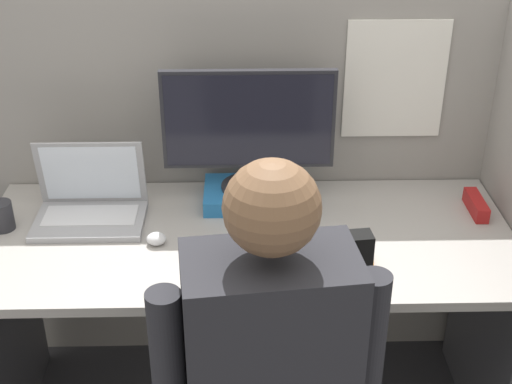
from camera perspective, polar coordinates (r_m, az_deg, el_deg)
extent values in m
cube|color=gray|center=(2.56, -0.83, 0.10)|extent=(2.16, 0.04, 1.39)
cube|color=white|center=(2.42, 11.06, 8.79)|extent=(0.33, 0.01, 0.40)
cube|color=#9E9993|center=(2.22, -0.73, -3.80)|extent=(1.66, 0.71, 0.03)
cube|color=#4C4C51|center=(2.56, -19.10, -10.86)|extent=(0.03, 0.60, 0.72)
cube|color=#4C4C51|center=(2.57, 17.65, -10.42)|extent=(0.03, 0.60, 0.72)
cube|color=#236BAD|center=(2.38, -0.57, -0.21)|extent=(0.30, 0.22, 0.05)
cylinder|color=#232328|center=(2.37, -0.57, 0.47)|extent=(0.18, 0.18, 0.01)
cylinder|color=#232328|center=(2.35, -0.58, 1.45)|extent=(0.04, 0.04, 0.08)
cube|color=#232328|center=(2.27, -0.61, 5.81)|extent=(0.55, 0.02, 0.33)
cube|color=black|center=(2.26, -0.60, 5.68)|extent=(0.53, 0.00, 0.30)
cube|color=#99999E|center=(2.33, -13.15, -2.28)|extent=(0.35, 0.23, 0.02)
cube|color=silver|center=(2.33, -13.10, -1.83)|extent=(0.29, 0.13, 0.00)
cube|color=#99999E|center=(2.35, -13.06, 1.52)|extent=(0.35, 0.04, 0.23)
cube|color=silver|center=(2.35, -13.08, 1.47)|extent=(0.30, 0.03, 0.20)
ellipsoid|color=silver|center=(2.18, -7.98, -3.73)|extent=(0.06, 0.05, 0.04)
cube|color=#A31919|center=(2.43, 17.19, -1.00)|extent=(0.04, 0.16, 0.05)
cone|color=orange|center=(2.07, 9.15, -5.81)|extent=(0.04, 0.12, 0.04)
cylinder|color=green|center=(2.13, 8.84, -4.73)|extent=(0.02, 0.02, 0.02)
cube|color=black|center=(1.79, 1.72, -11.57)|extent=(0.44, 0.10, 0.57)
cube|color=#232328|center=(1.52, 1.11, -14.54)|extent=(0.36, 0.24, 0.58)
sphere|color=brown|center=(1.27, 1.28, -1.27)|extent=(0.18, 0.18, 0.18)
cylinder|color=#232328|center=(1.55, 8.82, -13.66)|extent=(0.07, 0.07, 0.47)
cylinder|color=#28282D|center=(2.36, -19.68, -1.81)|extent=(0.07, 0.07, 0.09)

